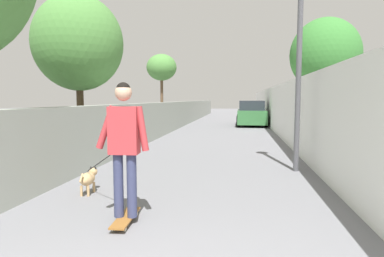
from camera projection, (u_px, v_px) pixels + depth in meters
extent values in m
plane|color=slate|center=(222.00, 134.00, 15.38)|extent=(80.00, 80.00, 0.00)
cube|color=#999E93|center=(156.00, 120.00, 13.74)|extent=(48.00, 0.30, 1.49)
cube|color=white|center=(287.00, 112.00, 12.91)|extent=(48.00, 0.30, 2.28)
cylinder|color=#473523|center=(323.00, 107.00, 13.64)|extent=(0.21, 0.21, 2.62)
ellipsoid|color=#387A33|center=(325.00, 55.00, 13.45)|extent=(2.83, 2.83, 3.02)
cylinder|color=#473523|center=(81.00, 113.00, 9.42)|extent=(0.20, 0.20, 2.47)
ellipsoid|color=#4C843D|center=(78.00, 43.00, 9.24)|extent=(2.53, 2.53, 2.70)
cylinder|color=brown|center=(162.00, 101.00, 20.77)|extent=(0.18, 0.18, 3.07)
ellipsoid|color=#4C843D|center=(162.00, 67.00, 20.58)|extent=(1.91, 1.91, 1.67)
cylinder|color=#4C4C51|center=(298.00, 82.00, 7.26)|extent=(0.12, 0.12, 4.04)
cube|color=brown|center=(126.00, 217.00, 4.33)|extent=(0.81, 0.25, 0.02)
cylinder|color=beige|center=(127.00, 213.00, 4.61)|extent=(0.06, 0.03, 0.06)
cylinder|color=beige|center=(136.00, 213.00, 4.60)|extent=(0.06, 0.03, 0.06)
cylinder|color=beige|center=(114.00, 229.00, 4.06)|extent=(0.06, 0.03, 0.06)
cylinder|color=beige|center=(125.00, 229.00, 4.05)|extent=(0.06, 0.03, 0.06)
cylinder|color=#333859|center=(119.00, 185.00, 4.29)|extent=(0.14, 0.14, 0.85)
cylinder|color=#333859|center=(132.00, 186.00, 4.28)|extent=(0.14, 0.14, 0.85)
cube|color=#B23338|center=(124.00, 130.00, 4.22)|extent=(0.24, 0.39, 0.62)
cylinder|color=#B23338|center=(106.00, 127.00, 4.24)|extent=(0.11, 0.29, 0.58)
cylinder|color=#B23338|center=(142.00, 129.00, 4.20)|extent=(0.10, 0.18, 0.59)
sphere|color=tan|center=(123.00, 92.00, 4.17)|extent=(0.22, 0.22, 0.22)
sphere|color=black|center=(123.00, 89.00, 4.17)|extent=(0.19, 0.19, 0.19)
ellipsoid|color=tan|center=(88.00, 179.00, 5.61)|extent=(0.40, 0.24, 0.22)
sphere|color=tan|center=(93.00, 172.00, 5.86)|extent=(0.15, 0.15, 0.15)
cone|color=black|center=(91.00, 167.00, 5.85)|extent=(0.05, 0.05, 0.06)
cone|color=black|center=(95.00, 167.00, 5.85)|extent=(0.05, 0.05, 0.06)
cylinder|color=tan|center=(87.00, 187.00, 5.76)|extent=(0.04, 0.04, 0.18)
cylinder|color=tan|center=(94.00, 187.00, 5.75)|extent=(0.04, 0.04, 0.18)
cylinder|color=tan|center=(81.00, 191.00, 5.51)|extent=(0.04, 0.04, 0.18)
cylinder|color=tan|center=(88.00, 191.00, 5.50)|extent=(0.04, 0.04, 0.18)
cylinder|color=tan|center=(81.00, 178.00, 5.36)|extent=(0.14, 0.04, 0.13)
cylinder|color=black|center=(103.00, 160.00, 4.92)|extent=(1.17, 1.12, 0.66)
cube|color=#336B38|center=(251.00, 116.00, 20.17)|extent=(3.99, 1.70, 0.80)
cube|color=#262B33|center=(252.00, 105.00, 20.11)|extent=(2.08, 1.50, 0.60)
cylinder|color=black|center=(239.00, 119.00, 21.53)|extent=(0.64, 0.22, 0.64)
cylinder|color=black|center=(263.00, 119.00, 21.29)|extent=(0.64, 0.22, 0.64)
cylinder|color=black|center=(238.00, 122.00, 19.09)|extent=(0.64, 0.22, 0.64)
cylinder|color=black|center=(266.00, 122.00, 18.86)|extent=(0.64, 0.22, 0.64)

